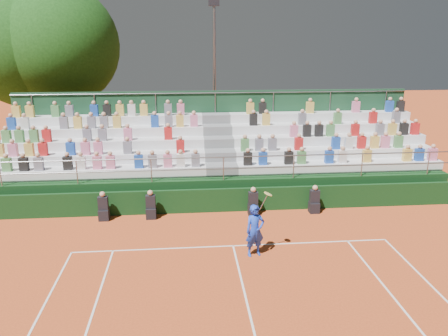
{
  "coord_description": "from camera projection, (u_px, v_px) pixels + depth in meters",
  "views": [
    {
      "loc": [
        -1.57,
        -13.7,
        6.94
      ],
      "look_at": [
        0.0,
        3.5,
        1.8
      ],
      "focal_mm": 35.0,
      "sensor_mm": 36.0,
      "label": 1
    }
  ],
  "objects": [
    {
      "name": "floodlight_mast",
      "position": [
        214.0,
        70.0,
        25.19
      ],
      "size": [
        0.6,
        0.25,
        9.02
      ],
      "color": "gray",
      "rests_on": "ground"
    },
    {
      "name": "ground",
      "position": [
        233.0,
        246.0,
        15.19
      ],
      "size": [
        90.0,
        90.0,
        0.0
      ],
      "primitive_type": "plane",
      "color": "#C84F21",
      "rests_on": "ground"
    },
    {
      "name": "courtside_wall",
      "position": [
        225.0,
        200.0,
        18.1
      ],
      "size": [
        20.0,
        0.15,
        1.0
      ],
      "primitive_type": "cube",
      "color": "black",
      "rests_on": "ground"
    },
    {
      "name": "grandstand",
      "position": [
        218.0,
        165.0,
        21.02
      ],
      "size": [
        20.0,
        5.2,
        4.4
      ],
      "color": "black",
      "rests_on": "ground"
    },
    {
      "name": "tree_west",
      "position": [
        25.0,
        47.0,
        25.02
      ],
      "size": [
        6.84,
        6.84,
        9.89
      ],
      "color": "#3A2515",
      "rests_on": "ground"
    },
    {
      "name": "line_officials",
      "position": [
        207.0,
        205.0,
        17.61
      ],
      "size": [
        8.94,
        0.4,
        1.19
      ],
      "color": "black",
      "rests_on": "ground"
    },
    {
      "name": "tennis_player",
      "position": [
        255.0,
        230.0,
        14.31
      ],
      "size": [
        0.89,
        0.56,
        2.22
      ],
      "color": "blue",
      "rests_on": "ground"
    },
    {
      "name": "tree_east",
      "position": [
        59.0,
        46.0,
        24.9
      ],
      "size": [
        6.86,
        6.86,
        9.99
      ],
      "color": "#3A2515",
      "rests_on": "ground"
    }
  ]
}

